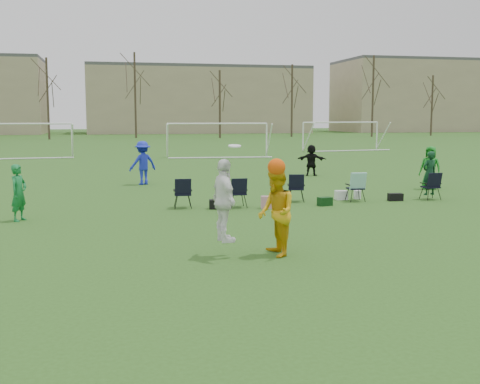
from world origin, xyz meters
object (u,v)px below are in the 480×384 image
object	(u,v)px
goal_mid	(217,130)
goal_right	(341,128)
fielder_green_far	(430,168)
fielder_black	(311,160)
goal_left	(19,131)
fielder_green_near	(19,193)
fielder_blue	(143,163)
center_contest	(256,207)

from	to	relation	value
goal_mid	goal_right	xyz separation A→B (m)	(12.00, 6.00, 0.00)
fielder_green_far	goal_right	size ratio (longest dim) A/B	0.24
goal_right	fielder_green_far	bearing A→B (deg)	-112.66
goal_right	fielder_black	bearing A→B (deg)	-123.49
goal_left	goal_right	bearing A→B (deg)	3.75
fielder_green_far	goal_left	distance (m)	29.98
goal_mid	goal_right	size ratio (longest dim) A/B	1.01
fielder_green_near	fielder_blue	size ratio (longest dim) A/B	0.86
goal_left	goal_mid	bearing A→B (deg)	-13.13
center_contest	goal_mid	size ratio (longest dim) A/B	0.32
goal_left	goal_mid	distance (m)	14.14
fielder_green_far	center_contest	size ratio (longest dim) A/B	0.74
fielder_green_near	fielder_black	distance (m)	16.27
fielder_green_far	goal_mid	size ratio (longest dim) A/B	0.24
goal_mid	center_contest	bearing A→B (deg)	-94.87
fielder_green_near	center_contest	bearing A→B (deg)	-107.09
goal_right	goal_mid	bearing A→B (deg)	-161.43
center_contest	goal_left	xyz separation A→B (m)	(-9.13, 33.21, 0.87)
center_contest	goal_mid	xyz separation A→B (m)	(4.87, 31.21, 0.87)
fielder_green_near	fielder_black	bearing A→B (deg)	-20.68
fielder_blue	goal_mid	bearing A→B (deg)	-132.62
fielder_blue	goal_mid	xyz separation A→B (m)	(6.41, 17.15, 0.99)
fielder_green_far	goal_left	bearing A→B (deg)	174.37
fielder_green_near	goal_right	bearing A→B (deg)	-6.59
fielder_green_near	fielder_blue	bearing A→B (deg)	3.59
fielder_blue	fielder_green_far	world-z (taller)	fielder_blue
fielder_green_near	fielder_green_far	world-z (taller)	fielder_green_far
fielder_green_far	fielder_black	xyz separation A→B (m)	(-2.87, 6.30, -0.10)
fielder_blue	center_contest	xyz separation A→B (m)	(1.54, -14.06, 0.12)
fielder_blue	fielder_green_far	size ratio (longest dim) A/B	1.08
fielder_black	goal_left	size ratio (longest dim) A/B	0.21
fielder_green_near	fielder_green_far	distance (m)	15.81
goal_right	goal_left	bearing A→B (deg)	-179.25
fielder_green_far	goal_mid	distance (m)	21.85
fielder_green_near	fielder_black	xyz separation A→B (m)	(12.35, 10.59, -0.03)
fielder_green_far	goal_right	bearing A→B (deg)	120.69
fielder_green_far	center_contest	world-z (taller)	center_contest
fielder_green_near	goal_left	xyz separation A→B (m)	(-3.64, 27.57, 1.12)
goal_left	goal_right	xyz separation A→B (m)	(26.00, 4.00, 0.00)
fielder_green_near	center_contest	size ratio (longest dim) A/B	0.68
goal_left	goal_mid	world-z (taller)	same
fielder_blue	fielder_black	xyz separation A→B (m)	(8.41, 2.17, -0.17)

